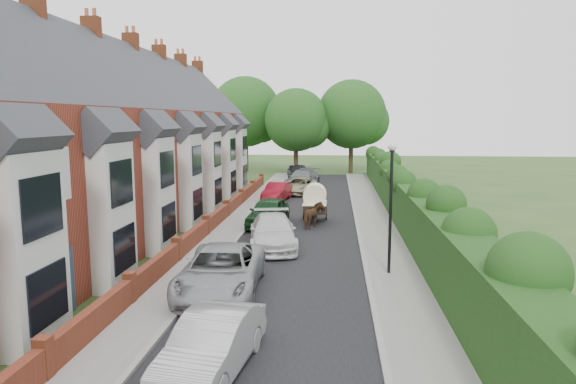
% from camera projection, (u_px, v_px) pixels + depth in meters
% --- Properties ---
extents(ground, '(140.00, 140.00, 0.00)m').
position_uv_depth(ground, '(293.00, 310.00, 16.31)').
color(ground, '#2D4C1E').
rests_on(ground, ground).
extents(road, '(6.00, 58.00, 0.02)m').
position_uv_depth(road, '(301.00, 233.00, 27.19)').
color(road, black).
rests_on(road, ground).
extents(pavement_hedge_side, '(2.20, 58.00, 0.12)m').
position_uv_depth(pavement_hedge_side, '(379.00, 234.00, 26.81)').
color(pavement_hedge_side, gray).
rests_on(pavement_hedge_side, ground).
extents(pavement_house_side, '(1.70, 58.00, 0.12)m').
position_uv_depth(pavement_house_side, '(229.00, 231.00, 27.54)').
color(pavement_house_side, gray).
rests_on(pavement_house_side, ground).
extents(kerb_hedge_side, '(0.18, 58.00, 0.13)m').
position_uv_depth(kerb_hedge_side, '(359.00, 234.00, 26.91)').
color(kerb_hedge_side, gray).
rests_on(kerb_hedge_side, ground).
extents(kerb_house_side, '(0.18, 58.00, 0.13)m').
position_uv_depth(kerb_house_side, '(244.00, 231.00, 27.46)').
color(kerb_house_side, gray).
rests_on(kerb_house_side, ground).
extents(hedge, '(2.10, 58.00, 2.85)m').
position_uv_depth(hedge, '(415.00, 206.00, 26.43)').
color(hedge, '#183811').
rests_on(hedge, ground).
extents(terrace_row, '(9.05, 40.50, 11.50)m').
position_uv_depth(terrace_row, '(100.00, 149.00, 26.50)').
color(terrace_row, '#9C3827').
rests_on(terrace_row, ground).
extents(garden_wall_row, '(0.35, 40.35, 1.10)m').
position_uv_depth(garden_wall_row, '(206.00, 227.00, 26.59)').
color(garden_wall_row, brown).
rests_on(garden_wall_row, ground).
extents(lamppost, '(0.32, 0.32, 5.16)m').
position_uv_depth(lamppost, '(391.00, 192.00, 19.47)').
color(lamppost, black).
rests_on(lamppost, ground).
extents(tree_far_left, '(7.14, 6.80, 9.29)m').
position_uv_depth(tree_far_left, '(299.00, 122.00, 55.24)').
color(tree_far_left, '#332316').
rests_on(tree_far_left, ground).
extents(tree_far_right, '(7.98, 7.60, 10.31)m').
position_uv_depth(tree_far_right, '(355.00, 116.00, 56.57)').
color(tree_far_right, '#332316').
rests_on(tree_far_right, ground).
extents(tree_far_back, '(8.40, 8.00, 10.82)m').
position_uv_depth(tree_far_back, '(249.00, 114.00, 58.61)').
color(tree_far_back, '#332316').
rests_on(tree_far_back, ground).
extents(car_silver_a, '(2.08, 4.50, 1.43)m').
position_uv_depth(car_silver_a, '(212.00, 345.00, 12.21)').
color(car_silver_a, '#B3B2B8').
rests_on(car_silver_a, ground).
extents(car_silver_b, '(2.93, 5.89, 1.60)m').
position_uv_depth(car_silver_b, '(221.00, 271.00, 17.81)').
color(car_silver_b, '#96989C').
rests_on(car_silver_b, ground).
extents(car_white, '(2.90, 5.48, 1.51)m').
position_uv_depth(car_white, '(273.00, 232.00, 24.15)').
color(car_white, silver).
rests_on(car_white, ground).
extents(car_green, '(2.32, 4.82, 1.59)m').
position_uv_depth(car_green, '(268.00, 212.00, 29.04)').
color(car_green, '#0F3314').
rests_on(car_green, ground).
extents(car_red, '(2.03, 4.26, 1.35)m').
position_uv_depth(car_red, '(277.00, 192.00, 37.97)').
color(car_red, maroon).
rests_on(car_red, ground).
extents(car_beige, '(3.03, 5.04, 1.31)m').
position_uv_depth(car_beige, '(299.00, 186.00, 41.48)').
color(car_beige, tan).
rests_on(car_beige, ground).
extents(car_grey, '(3.31, 5.74, 1.57)m').
position_uv_depth(car_grey, '(302.00, 179.00, 45.32)').
color(car_grey, slate).
rests_on(car_grey, ground).
extents(car_black, '(1.91, 4.55, 1.54)m').
position_uv_depth(car_black, '(299.00, 172.00, 51.46)').
color(car_black, black).
rests_on(car_black, ground).
extents(horse, '(1.29, 1.86, 1.43)m').
position_uv_depth(horse, '(313.00, 216.00, 28.37)').
color(horse, '#4D301C').
rests_on(horse, ground).
extents(horse_cart, '(1.43, 3.16, 2.28)m').
position_uv_depth(horse_cart, '(315.00, 200.00, 30.09)').
color(horse_cart, black).
rests_on(horse_cart, ground).
extents(car_extra_far, '(2.14, 4.23, 1.38)m').
position_uv_depth(car_extra_far, '(295.00, 171.00, 53.14)').
color(car_extra_far, black).
rests_on(car_extra_far, ground).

